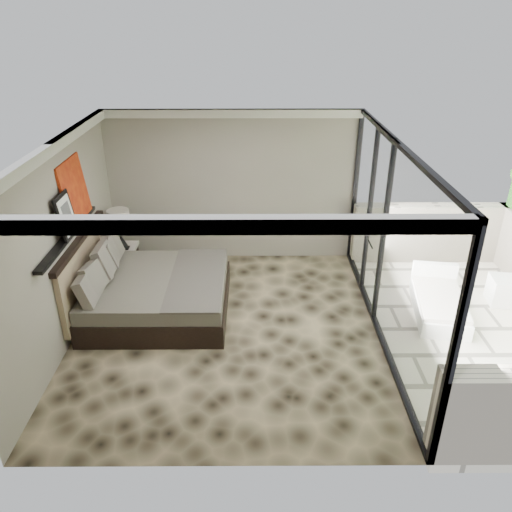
{
  "coord_description": "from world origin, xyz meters",
  "views": [
    {
      "loc": [
        0.39,
        -6.22,
        4.32
      ],
      "look_at": [
        0.42,
        0.4,
        1.03
      ],
      "focal_mm": 35.0,
      "sensor_mm": 36.0,
      "label": 1
    }
  ],
  "objects_px": {
    "nightstand": "(124,260)",
    "ottoman": "(504,291)",
    "bed": "(151,291)",
    "table_lamp": "(119,224)",
    "lounger": "(439,303)"
  },
  "relations": [
    {
      "from": "bed",
      "to": "table_lamp",
      "type": "relative_size",
      "value": 3.16
    },
    {
      "from": "table_lamp",
      "to": "lounger",
      "type": "bearing_deg",
      "value": -14.53
    },
    {
      "from": "ottoman",
      "to": "lounger",
      "type": "distance_m",
      "value": 1.19
    },
    {
      "from": "table_lamp",
      "to": "ottoman",
      "type": "distance_m",
      "value": 6.53
    },
    {
      "from": "bed",
      "to": "lounger",
      "type": "bearing_deg",
      "value": -0.93
    },
    {
      "from": "nightstand",
      "to": "lounger",
      "type": "relative_size",
      "value": 0.32
    },
    {
      "from": "bed",
      "to": "ottoman",
      "type": "xyz_separation_m",
      "value": [
        5.67,
        0.23,
        -0.14
      ]
    },
    {
      "from": "ottoman",
      "to": "bed",
      "type": "bearing_deg",
      "value": -177.72
    },
    {
      "from": "ottoman",
      "to": "lounger",
      "type": "height_order",
      "value": "lounger"
    },
    {
      "from": "nightstand",
      "to": "ottoman",
      "type": "distance_m",
      "value": 6.5
    },
    {
      "from": "lounger",
      "to": "bed",
      "type": "bearing_deg",
      "value": -171.72
    },
    {
      "from": "ottoman",
      "to": "lounger",
      "type": "bearing_deg",
      "value": -165.44
    },
    {
      "from": "ottoman",
      "to": "nightstand",
      "type": "bearing_deg",
      "value": 170.33
    },
    {
      "from": "nightstand",
      "to": "ottoman",
      "type": "xyz_separation_m",
      "value": [
        6.4,
        -1.09,
        -0.02
      ]
    },
    {
      "from": "nightstand",
      "to": "lounger",
      "type": "xyz_separation_m",
      "value": [
        5.25,
        -1.39,
        -0.07
      ]
    }
  ]
}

